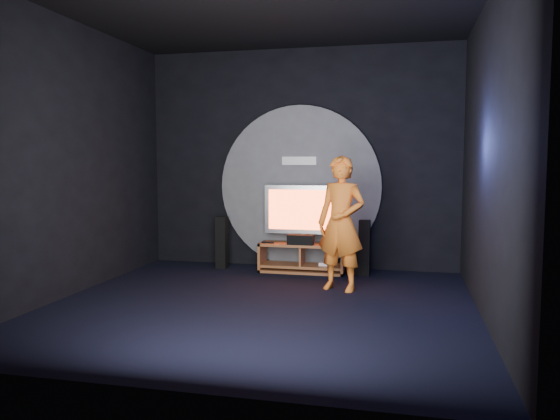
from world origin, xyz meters
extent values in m
plane|color=black|center=(0.00, 0.00, 0.00)|extent=(5.00, 5.00, 0.00)
cube|color=black|center=(0.00, 2.50, 1.75)|extent=(5.00, 0.04, 3.50)
cube|color=black|center=(0.00, -2.50, 1.75)|extent=(5.00, 0.04, 3.50)
cube|color=black|center=(-2.50, 0.00, 1.75)|extent=(0.04, 5.00, 3.50)
cube|color=black|center=(2.50, 0.00, 1.75)|extent=(0.04, 5.00, 3.50)
cube|color=black|center=(0.00, 0.00, 3.50)|extent=(5.00, 5.00, 0.01)
cylinder|color=#515156|center=(0.00, 2.44, 1.30)|extent=(2.60, 0.08, 2.60)
cube|color=white|center=(0.00, 2.39, 1.72)|extent=(0.55, 0.03, 0.13)
cube|color=#9D5330|center=(0.12, 2.05, 0.43)|extent=(1.32, 0.45, 0.04)
cube|color=#9D5330|center=(0.12, 2.05, 0.10)|extent=(1.28, 0.42, 0.04)
cube|color=#9D5330|center=(-0.52, 2.05, 0.23)|extent=(0.04, 0.45, 0.45)
cube|color=#9D5330|center=(0.76, 2.05, 0.23)|extent=(0.04, 0.45, 0.45)
cube|color=#9D5330|center=(0.12, 2.05, 0.27)|extent=(0.03, 0.40, 0.29)
cube|color=#9D5330|center=(0.12, 2.05, 0.02)|extent=(1.32, 0.45, 0.04)
cube|color=white|center=(0.50, 2.05, 0.14)|extent=(0.22, 0.16, 0.05)
cube|color=#B5B5BC|center=(0.12, 2.12, 0.47)|extent=(0.36, 0.22, 0.04)
cylinder|color=#B5B5BC|center=(0.12, 2.12, 0.54)|extent=(0.07, 0.07, 0.10)
cube|color=#B5B5BC|center=(0.12, 2.12, 0.97)|extent=(1.21, 0.06, 0.75)
cube|color=#FF5023|center=(0.12, 2.09, 0.97)|extent=(1.08, 0.01, 0.62)
cube|color=black|center=(0.12, 1.90, 0.53)|extent=(0.40, 0.15, 0.15)
cube|color=black|center=(-0.40, 1.93, 0.46)|extent=(0.18, 0.05, 0.02)
cube|color=black|center=(-1.20, 2.09, 0.42)|extent=(0.17, 0.18, 0.83)
cube|color=black|center=(1.07, 2.03, 0.42)|extent=(0.17, 0.18, 0.83)
cube|color=black|center=(0.97, 2.18, 0.15)|extent=(0.28, 0.28, 0.30)
imported|color=orange|center=(0.84, 1.00, 0.89)|extent=(0.75, 0.60, 1.79)
camera|label=1|loc=(1.65, -6.15, 1.71)|focal=35.00mm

